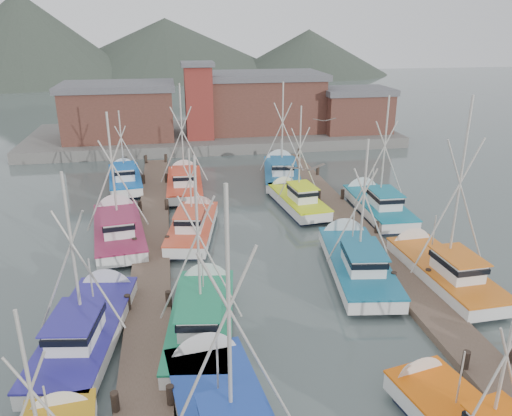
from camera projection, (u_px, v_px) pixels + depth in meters
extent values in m
plane|color=#445250|center=(277.00, 283.00, 28.10)|extent=(260.00, 260.00, 0.00)
cube|color=#4E3D30|center=(152.00, 259.00, 30.59)|extent=(2.20, 46.00, 0.40)
cylinder|color=black|center=(116.00, 409.00, 18.34)|extent=(0.30, 0.30, 1.50)
cylinder|color=black|center=(128.00, 308.00, 24.80)|extent=(0.30, 0.30, 1.50)
cylinder|color=black|center=(136.00, 249.00, 31.27)|extent=(0.30, 0.30, 1.50)
cylinder|color=black|center=(140.00, 210.00, 37.73)|extent=(0.30, 0.30, 1.50)
cylinder|color=black|center=(144.00, 183.00, 44.19)|extent=(0.30, 0.30, 1.50)
cylinder|color=black|center=(146.00, 162.00, 50.65)|extent=(0.30, 0.30, 1.50)
cylinder|color=black|center=(171.00, 402.00, 18.67)|extent=(0.30, 0.30, 1.50)
cylinder|color=black|center=(169.00, 305.00, 25.13)|extent=(0.30, 0.30, 1.50)
cylinder|color=black|center=(168.00, 247.00, 31.59)|extent=(0.30, 0.30, 1.50)
cylinder|color=black|center=(167.00, 209.00, 38.05)|extent=(0.30, 0.30, 1.50)
cylinder|color=black|center=(166.00, 182.00, 44.51)|extent=(0.30, 0.30, 1.50)
cylinder|color=black|center=(166.00, 162.00, 50.97)|extent=(0.30, 0.30, 1.50)
cube|color=#4E3D30|center=(368.00, 242.00, 32.85)|extent=(2.20, 46.00, 0.40)
cylinder|color=black|center=(465.00, 367.00, 20.60)|extent=(0.30, 0.30, 1.50)
cylinder|color=black|center=(393.00, 284.00, 27.06)|extent=(0.30, 0.30, 1.50)
cylinder|color=black|center=(348.00, 234.00, 33.52)|extent=(0.30, 0.30, 1.50)
cylinder|color=black|center=(318.00, 200.00, 39.98)|extent=(0.30, 0.30, 1.50)
cylinder|color=black|center=(297.00, 175.00, 46.44)|extent=(0.30, 0.30, 1.50)
cylinder|color=black|center=(281.00, 156.00, 52.91)|extent=(0.30, 0.30, 1.50)
cylinder|color=black|center=(508.00, 361.00, 20.92)|extent=(0.30, 0.30, 1.50)
cylinder|color=black|center=(427.00, 281.00, 27.38)|extent=(0.30, 0.30, 1.50)
cylinder|color=black|center=(377.00, 232.00, 33.84)|extent=(0.30, 0.30, 1.50)
cylinder|color=black|center=(342.00, 198.00, 40.31)|extent=(0.30, 0.30, 1.50)
cylinder|color=black|center=(318.00, 174.00, 46.77)|extent=(0.30, 0.30, 1.50)
cylinder|color=black|center=(299.00, 156.00, 53.23)|extent=(0.30, 0.30, 1.50)
cube|color=slate|center=(214.00, 135.00, 62.04)|extent=(44.00, 16.00, 1.20)
cube|color=brown|center=(120.00, 114.00, 57.25)|extent=(12.00, 8.00, 5.50)
cube|color=#5D5D62|center=(117.00, 86.00, 56.17)|extent=(12.72, 8.48, 0.70)
cube|color=brown|center=(262.00, 104.00, 61.71)|extent=(14.00, 9.00, 6.20)
cube|color=#5D5D62|center=(262.00, 75.00, 60.51)|extent=(14.84, 9.54, 0.70)
cube|color=brown|center=(354.00, 112.00, 61.01)|extent=(8.00, 6.00, 4.50)
cube|color=#5D5D62|center=(356.00, 91.00, 60.11)|extent=(8.48, 6.36, 0.70)
cube|color=maroon|center=(199.00, 103.00, 56.42)|extent=(3.00, 3.00, 8.00)
cube|color=#5D5D62|center=(197.00, 64.00, 54.93)|extent=(3.60, 3.60, 0.50)
cone|color=#394438|center=(30.00, 80.00, 127.80)|extent=(110.00, 110.00, 42.00)
cone|color=#394438|center=(168.00, 72.00, 147.28)|extent=(140.00, 140.00, 30.00)
cone|color=#394438|center=(308.00, 73.00, 144.50)|extent=(90.00, 90.00, 24.00)
cone|color=white|center=(202.00, 355.00, 21.16)|extent=(3.07, 1.47, 2.96)
cylinder|color=#B9B4A9|center=(229.00, 319.00, 15.06)|extent=(0.15, 0.15, 8.59)
cylinder|color=#B9B4A9|center=(210.00, 350.00, 15.25)|extent=(3.05, 0.49, 6.71)
cylinder|color=#B9B4A9|center=(248.00, 343.00, 15.58)|extent=(3.05, 0.49, 6.71)
cylinder|color=#B9B4A9|center=(217.00, 365.00, 17.84)|extent=(0.09, 0.09, 2.64)
cone|color=white|center=(410.00, 375.00, 19.96)|extent=(2.58, 1.55, 2.41)
cylinder|color=#B9B4A9|center=(504.00, 367.00, 15.30)|extent=(0.13, 0.13, 5.56)
cylinder|color=#B9B4A9|center=(488.00, 388.00, 15.36)|extent=(1.97, 0.47, 4.35)
cylinder|color=#B9B4A9|center=(512.00, 380.00, 15.69)|extent=(1.97, 0.47, 4.35)
cylinder|color=#B9B4A9|center=(460.00, 378.00, 17.20)|extent=(0.07, 0.07, 2.15)
cone|color=white|center=(63.00, 407.00, 18.30)|extent=(2.39, 1.31, 2.29)
cylinder|color=#B9B4A9|center=(33.00, 403.00, 13.62)|extent=(0.12, 0.12, 5.88)
cylinder|color=#B9B4A9|center=(48.00, 415.00, 15.56)|extent=(0.07, 0.07, 2.21)
cube|color=black|center=(202.00, 333.00, 23.49)|extent=(3.45, 7.75, 0.70)
cube|color=white|center=(202.00, 322.00, 23.26)|extent=(3.92, 8.81, 0.80)
cube|color=#188255|center=(202.00, 315.00, 23.13)|extent=(4.01, 8.91, 0.10)
cone|color=white|center=(207.00, 280.00, 27.30)|extent=(2.79, 1.46, 2.66)
cube|color=white|center=(199.00, 316.00, 21.97)|extent=(2.05, 2.76, 1.10)
cube|color=black|center=(199.00, 312.00, 21.89)|extent=(2.20, 3.03, 0.28)
cube|color=#188255|center=(199.00, 304.00, 21.76)|extent=(2.33, 3.22, 0.07)
cylinder|color=#B9B4A9|center=(198.00, 241.00, 21.63)|extent=(0.13, 0.13, 7.60)
cylinder|color=#B9B4A9|center=(186.00, 260.00, 21.93)|extent=(2.70, 0.46, 5.94)
cylinder|color=#B9B4A9|center=(211.00, 259.00, 21.96)|extent=(2.70, 0.46, 5.94)
cylinder|color=#B9B4A9|center=(203.00, 275.00, 24.13)|extent=(0.08, 0.08, 2.37)
cube|color=black|center=(357.00, 275.00, 28.91)|extent=(3.74, 8.40, 0.70)
cube|color=white|center=(357.00, 265.00, 28.69)|extent=(4.25, 9.55, 0.80)
cube|color=#166688|center=(358.00, 259.00, 28.55)|extent=(4.35, 9.65, 0.10)
cone|color=white|center=(342.00, 235.00, 33.06)|extent=(3.01, 1.49, 2.88)
cube|color=white|center=(363.00, 259.00, 27.32)|extent=(2.23, 3.00, 1.10)
cube|color=black|center=(364.00, 255.00, 27.24)|extent=(2.38, 3.29, 0.28)
cube|color=#166688|center=(364.00, 249.00, 27.11)|extent=(2.53, 3.49, 0.07)
cylinder|color=#B9B4A9|center=(363.00, 202.00, 27.15)|extent=(0.15, 0.15, 7.01)
cylinder|color=#B9B4A9|center=(352.00, 216.00, 27.42)|extent=(2.50, 0.44, 5.48)
cylinder|color=#B9B4A9|center=(373.00, 216.00, 27.46)|extent=(2.50, 0.44, 5.48)
cylinder|color=#B9B4A9|center=(353.00, 228.00, 29.68)|extent=(0.08, 0.08, 2.57)
cube|color=black|center=(87.00, 345.00, 22.65)|extent=(3.63, 8.01, 0.70)
cube|color=white|center=(86.00, 333.00, 22.42)|extent=(4.13, 9.11, 0.80)
cube|color=navy|center=(85.00, 326.00, 22.29)|extent=(4.23, 9.21, 0.10)
cone|color=white|center=(110.00, 287.00, 26.58)|extent=(2.87, 1.50, 2.74)
cube|color=white|center=(76.00, 328.00, 21.10)|extent=(2.14, 2.87, 1.10)
cube|color=black|center=(75.00, 324.00, 21.02)|extent=(2.29, 3.15, 0.28)
cube|color=navy|center=(74.00, 316.00, 20.90)|extent=(2.43, 3.34, 0.07)
cylinder|color=#B9B4A9|center=(73.00, 254.00, 20.86)|extent=(0.15, 0.15, 7.19)
cylinder|color=#B9B4A9|center=(61.00, 272.00, 21.14)|extent=(2.56, 0.48, 5.62)
cylinder|color=#B9B4A9|center=(90.00, 272.00, 21.17)|extent=(2.56, 0.48, 5.62)
cylinder|color=#B9B4A9|center=(92.00, 284.00, 23.34)|extent=(0.09, 0.09, 2.63)
cube|color=black|center=(443.00, 283.00, 28.03)|extent=(2.79, 7.57, 0.70)
cube|color=white|center=(445.00, 273.00, 27.80)|extent=(3.17, 8.60, 0.80)
cube|color=orange|center=(446.00, 267.00, 27.67)|extent=(3.25, 8.69, 0.10)
cone|color=white|center=(407.00, 244.00, 31.74)|extent=(2.73, 1.22, 2.68)
cube|color=white|center=(458.00, 266.00, 26.54)|extent=(1.84, 2.62, 1.10)
cube|color=black|center=(458.00, 262.00, 26.46)|extent=(1.97, 2.88, 0.28)
cube|color=orange|center=(459.00, 256.00, 26.33)|extent=(2.09, 3.05, 0.07)
cylinder|color=#B9B4A9|center=(459.00, 187.00, 25.87)|extent=(0.13, 0.13, 9.40)
cylinder|color=#B9B4A9|center=(447.00, 207.00, 26.14)|extent=(3.33, 0.24, 7.33)
cylinder|color=#B9B4A9|center=(466.00, 206.00, 26.37)|extent=(3.33, 0.24, 7.33)
cylinder|color=#B9B4A9|center=(433.00, 236.00, 28.64)|extent=(0.08, 0.08, 2.48)
cube|color=black|center=(193.00, 236.00, 34.13)|extent=(3.61, 7.39, 0.70)
cube|color=white|center=(193.00, 228.00, 33.91)|extent=(4.10, 8.40, 0.80)
cube|color=#E14B2B|center=(193.00, 222.00, 33.77)|extent=(4.20, 8.49, 0.10)
cone|color=white|center=(200.00, 209.00, 37.73)|extent=(2.68, 1.56, 2.52)
cube|color=white|center=(190.00, 220.00, 32.67)|extent=(2.05, 2.68, 1.10)
cube|color=black|center=(190.00, 217.00, 32.59)|extent=(2.20, 2.94, 0.28)
cube|color=#E14B2B|center=(190.00, 212.00, 32.46)|extent=(2.34, 3.11, 0.07)
cylinder|color=#B9B4A9|center=(190.00, 187.00, 32.72)|extent=(0.13, 0.13, 5.14)
cylinder|color=#B9B4A9|center=(183.00, 195.00, 32.94)|extent=(1.84, 0.44, 4.03)
cylinder|color=#B9B4A9|center=(199.00, 196.00, 32.92)|extent=(1.84, 0.44, 4.03)
cylinder|color=#B9B4A9|center=(195.00, 198.00, 34.71)|extent=(0.08, 0.08, 2.25)
cube|color=black|center=(297.00, 209.00, 39.20)|extent=(2.99, 6.96, 0.70)
cube|color=white|center=(298.00, 201.00, 38.97)|extent=(3.40, 7.91, 0.80)
cube|color=#D8F511|center=(298.00, 196.00, 38.84)|extent=(3.49, 8.00, 0.10)
cone|color=white|center=(281.00, 188.00, 42.46)|extent=(2.51, 1.38, 2.40)
cube|color=white|center=(302.00, 193.00, 37.81)|extent=(1.81, 2.47, 1.10)
cube|color=black|center=(302.00, 190.00, 37.73)|extent=(1.94, 2.71, 0.28)
cube|color=#D8F511|center=(303.00, 186.00, 37.61)|extent=(2.06, 2.87, 0.07)
cylinder|color=#B9B4A9|center=(300.00, 153.00, 37.47)|extent=(0.12, 0.12, 7.01)
cylinder|color=#B9B4A9|center=(293.00, 164.00, 37.62)|extent=(2.49, 0.38, 5.48)
cylinder|color=#B9B4A9|center=(306.00, 163.00, 37.89)|extent=(2.49, 0.38, 5.48)
cylinder|color=#B9B4A9|center=(292.00, 176.00, 39.65)|extent=(0.07, 0.07, 2.14)
cube|color=black|center=(120.00, 240.00, 33.56)|extent=(3.64, 8.36, 0.70)
cube|color=white|center=(119.00, 231.00, 33.33)|extent=(4.14, 9.51, 0.80)
cube|color=maroon|center=(118.00, 226.00, 33.20)|extent=(4.24, 9.61, 0.10)
cone|color=white|center=(116.00, 210.00, 37.50)|extent=(2.99, 1.46, 2.87)
cube|color=white|center=(118.00, 224.00, 32.01)|extent=(2.19, 2.97, 1.10)
cube|color=black|center=(118.00, 221.00, 31.93)|extent=(2.34, 3.26, 0.28)
cube|color=maroon|center=(117.00, 215.00, 31.81)|extent=(2.49, 3.46, 0.07)
cylinder|color=#B9B4A9|center=(113.00, 172.00, 31.70)|extent=(0.15, 0.15, 7.58)
cylinder|color=#B9B4A9|center=(104.00, 186.00, 31.84)|extent=(2.71, 0.45, 5.93)
cylinder|color=#B9B4A9|center=(124.00, 184.00, 32.19)|extent=(2.71, 0.45, 5.93)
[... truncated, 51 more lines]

